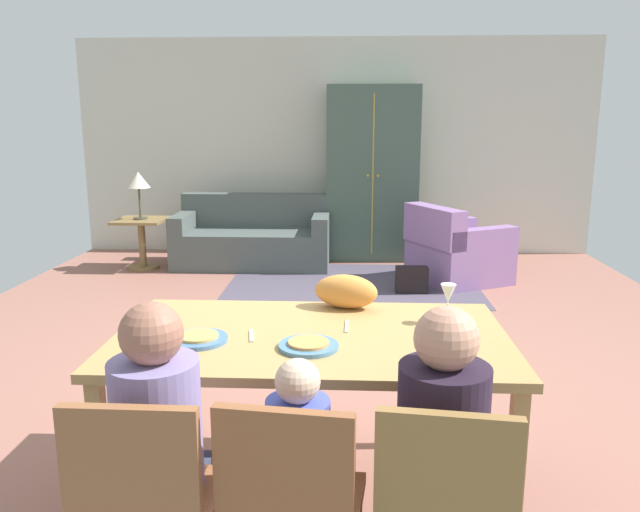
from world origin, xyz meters
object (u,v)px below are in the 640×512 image
person_child (300,490)px  person_woman (440,472)px  armoire (372,174)px  person_man (163,465)px  dining_chair_woman (443,509)px  side_table (142,236)px  dining_chair_child (292,505)px  plate_near_child (309,346)px  plate_near_man (198,339)px  wine_glass (448,295)px  cat (346,291)px  handbag (412,280)px  couch (253,240)px  table_lamp (138,182)px  dining_table (311,348)px  armchair (455,252)px  dining_chair_man (146,501)px

person_child → person_woman: 0.48m
armoire → person_man: bearing=-99.0°
dining_chair_woman → side_table: bearing=117.5°
dining_chair_child → side_table: size_ratio=1.50×
plate_near_child → plate_near_man: bearing=172.8°
wine_glass → cat: 0.52m
handbag → plate_near_man: bearing=-109.6°
couch → person_child: bearing=-79.5°
person_man → handbag: (1.27, 4.11, -0.38)m
plate_near_man → plate_near_child: bearing=-7.2°
wine_glass → handbag: (0.17, 3.25, -0.76)m
person_woman → table_lamp: 5.72m
dining_chair_child → couch: bearing=100.1°
cat → table_lamp: size_ratio=0.59×
dining_table → dining_chair_child: 0.88m
couch → dining_table: bearing=-78.0°
armoire → handbag: armoire is taller
person_man → side_table: 5.31m
person_woman → armchair: (0.81, 4.59, -0.19)m
plate_near_man → dining_chair_man: dining_chair_man is taller
dining_table → plate_near_child: bearing=-90.0°
dining_chair_child → person_child: bearing=85.7°
dining_table → handbag: (0.79, 3.43, -0.56)m
dining_table → armoire: 5.08m
plate_near_child → dining_chair_man: (-0.48, -0.68, -0.28)m
handbag → armoire: bearing=102.4°
dining_chair_child → armoire: armoire is taller
dining_chair_child → couch: 5.53m
couch → side_table: couch is taller
person_woman → cat: person_woman is taller
dining_chair_woman → armoire: 5.93m
dining_chair_child → dining_chair_man: bearing=-179.9°
dining_chair_man → person_woman: (0.96, 0.18, 0.02)m
person_child → dining_chair_woman: person_child is taller
person_child → armchair: bearing=74.3°
plate_near_man → side_table: 4.80m
dining_table → handbag: bearing=77.0°
couch → armchair: size_ratio=1.56×
cat → plate_near_child: bearing=-91.0°
wine_glass → dining_chair_man: (-1.10, -1.04, -0.40)m
cat → plate_near_man: bearing=-126.9°
plate_near_child → couch: (-0.98, 4.77, -0.47)m
person_man → table_lamp: 5.33m
plate_near_man → armchair: bearing=66.3°
plate_near_child → dining_table: bearing=90.0°
person_man → cat: 1.29m
dining_chair_child → armchair: bearing=74.7°
dining_chair_child → side_table: bearing=113.2°
plate_near_man → wine_glass: wine_glass is taller
dining_chair_man → armchair: 5.08m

